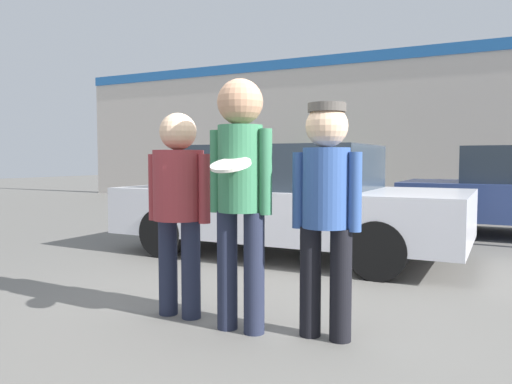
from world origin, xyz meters
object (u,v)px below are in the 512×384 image
(person_left, at_px, (179,196))
(person_middle_with_frisbee, at_px, (240,181))
(person_right, at_px, (326,200))
(shrub, at_px, (299,183))
(parked_car_near, at_px, (287,200))

(person_left, xyz_separation_m, person_middle_with_frisbee, (0.60, -0.09, 0.13))
(person_right, xyz_separation_m, shrub, (-4.22, 10.06, -0.39))
(person_right, height_order, parked_car_near, person_right)
(shrub, bearing_deg, person_middle_with_frisbee, -70.43)
(person_left, distance_m, shrub, 10.56)
(person_right, distance_m, parked_car_near, 3.11)
(person_left, relative_size, person_right, 0.99)
(person_middle_with_frisbee, bearing_deg, shrub, 109.57)
(person_middle_with_frisbee, relative_size, parked_car_near, 0.41)
(person_left, relative_size, person_middle_with_frisbee, 0.89)
(person_right, bearing_deg, person_middle_with_frisbee, -167.21)
(person_middle_with_frisbee, distance_m, shrub, 10.83)
(person_middle_with_frisbee, distance_m, parked_car_near, 3.02)
(person_left, bearing_deg, shrub, 106.67)
(person_middle_with_frisbee, bearing_deg, person_right, 12.79)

